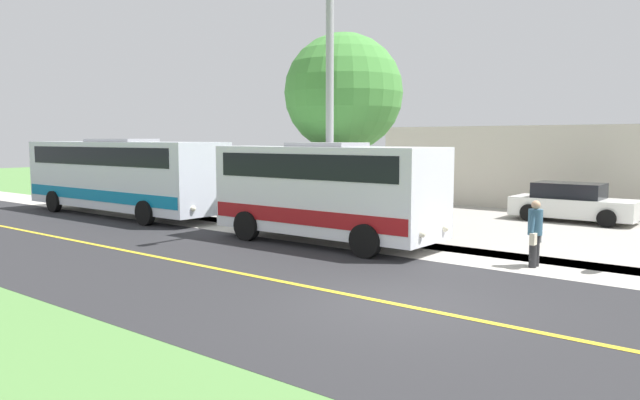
% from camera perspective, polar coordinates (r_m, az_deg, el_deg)
% --- Properties ---
extents(ground_plane, '(120.00, 120.00, 0.00)m').
position_cam_1_polar(ground_plane, '(11.47, 7.14, -9.84)').
color(ground_plane, '#548442').
extents(road_surface, '(8.00, 100.00, 0.01)m').
position_cam_1_polar(road_surface, '(11.47, 7.14, -9.82)').
color(road_surface, '#28282B').
rests_on(road_surface, ground).
extents(sidewalk, '(2.40, 100.00, 0.01)m').
position_cam_1_polar(sidewalk, '(16.03, 16.85, -5.52)').
color(sidewalk, '#B2ADA3').
rests_on(sidewalk, ground).
extents(road_centre_line, '(0.16, 100.00, 0.00)m').
position_cam_1_polar(road_centre_line, '(11.47, 7.14, -9.80)').
color(road_centre_line, gold).
rests_on(road_centre_line, ground).
extents(shuttle_bus_front, '(2.58, 7.15, 2.99)m').
position_cam_1_polar(shuttle_bus_front, '(17.66, 0.63, 1.13)').
color(shuttle_bus_front, white).
rests_on(shuttle_bus_front, ground).
extents(transit_bus_rear, '(2.70, 10.44, 3.10)m').
position_cam_1_polar(transit_bus_rear, '(25.49, -18.37, 2.43)').
color(transit_bus_rear, silver).
rests_on(transit_bus_rear, ground).
extents(pedestrian_with_bags, '(0.72, 0.34, 1.62)m').
position_cam_1_polar(pedestrian_with_bags, '(15.32, 19.85, -2.86)').
color(pedestrian_with_bags, '#262628').
rests_on(pedestrian_with_bags, ground).
extents(street_light_pole, '(1.97, 0.24, 7.64)m').
position_cam_1_polar(street_light_pole, '(18.13, 0.68, 9.43)').
color(street_light_pole, '#9E9EA3').
rests_on(street_light_pole, ground).
extents(parked_car_near, '(2.04, 4.41, 1.45)m').
position_cam_1_polar(parked_car_near, '(24.35, 22.95, -0.28)').
color(parked_car_near, white).
rests_on(parked_car_near, ground).
extents(tree_curbside, '(4.08, 4.08, 6.71)m').
position_cam_1_polar(tree_curbside, '(20.92, 2.25, 10.12)').
color(tree_curbside, '#4C3826').
rests_on(tree_curbside, ground).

